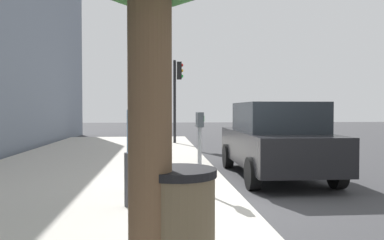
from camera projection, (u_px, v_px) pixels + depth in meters
The scene contains 8 objects.
ground_plane at pixel (240, 202), 6.55m from camera, with size 80.00×80.00×0.00m, color #38383A.
sidewalk_slab at pixel (62, 202), 6.28m from camera, with size 28.00×6.00×0.15m, color #B7B2A8.
parking_meter at pixel (200, 135), 6.68m from camera, with size 0.36×0.12×1.41m.
pedestrian_at_meter at pixel (139, 132), 6.51m from camera, with size 0.53×0.39×1.80m.
pedestrian_bystander at pixel (139, 141), 5.60m from camera, with size 0.37×0.47×1.71m.
parked_sedan_near at pixel (275, 140), 8.97m from camera, with size 4.42×2.00×1.77m.
traffic_signal at pixel (177, 87), 16.51m from camera, with size 0.24×0.44×3.60m.
trash_bin at pixel (178, 234), 2.89m from camera, with size 0.59×0.59×1.01m.
Camera 1 is at (-6.41, 1.40, 1.61)m, focal length 35.46 mm.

